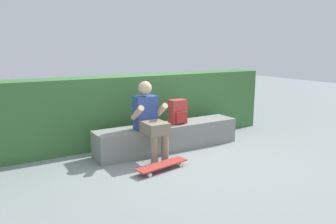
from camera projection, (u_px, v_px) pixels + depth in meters
The scene contains 6 objects.
ground_plane at pixel (182, 156), 5.13m from camera, with size 24.00×24.00×0.00m, color gray.
bench_main at pixel (169, 137), 5.43m from camera, with size 2.52×0.47×0.43m.
person_skater at pixel (150, 118), 4.93m from camera, with size 0.49×0.62×1.18m.
skateboard_near_person at pixel (162, 165), 4.51m from camera, with size 0.82×0.35×0.09m.
backpack_on_bench at pixel (178, 112), 5.42m from camera, with size 0.28×0.23×0.40m.
hedge_row at pixel (125, 109), 5.75m from camera, with size 5.78×0.54×1.20m.
Camera 1 is at (-2.66, -4.11, 1.69)m, focal length 34.60 mm.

